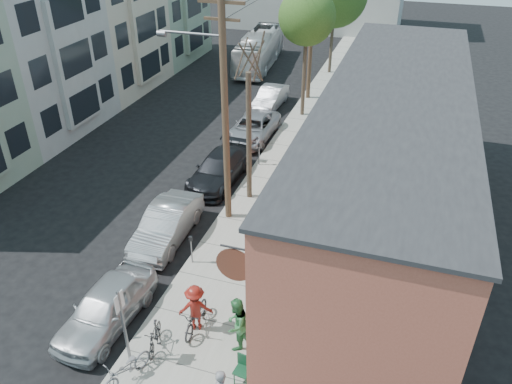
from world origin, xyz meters
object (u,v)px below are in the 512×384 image
(sign_post, at_px, (123,320))
(tree_leafy_mid, at_px, (307,17))
(parked_bike_b, at_px, (126,370))
(tree_bare, at_px, (249,138))
(patio_chair_a, at_px, (262,338))
(patio_chair_b, at_px, (242,371))
(parking_meter_near, at_px, (191,245))
(car_1, at_px, (167,224))
(cyclist, at_px, (195,308))
(utility_pole_near, at_px, (223,106))
(patron_green, at_px, (236,324))
(car_0, at_px, (106,307))
(car_2, at_px, (219,169))
(bus, at_px, (259,50))
(car_4, at_px, (271,97))
(parking_meter_far, at_px, (259,150))
(car_3, at_px, (253,128))
(parked_bike_a, at_px, (155,337))

(sign_post, bearing_deg, tree_leafy_mid, 88.78)
(tree_leafy_mid, bearing_deg, parked_bike_b, -90.18)
(sign_post, relative_size, tree_bare, 0.46)
(patio_chair_a, relative_size, patio_chair_b, 1.00)
(parking_meter_near, distance_m, car_1, 2.14)
(sign_post, relative_size, cyclist, 1.60)
(patio_chair_b, xyz_separation_m, parked_bike_b, (-3.26, -1.08, 0.05))
(utility_pole_near, relative_size, patio_chair_a, 11.36)
(patio_chair_b, xyz_separation_m, patron_green, (-0.62, 1.22, 0.52))
(utility_pole_near, distance_m, patron_green, 8.68)
(parked_bike_b, height_order, car_0, car_0)
(patio_chair_a, distance_m, patio_chair_b, 1.38)
(patio_chair_b, relative_size, patron_green, 0.46)
(tree_leafy_mid, xyz_separation_m, car_2, (-2.00, -9.64, -5.59))
(bus, bearing_deg, car_2, -83.40)
(car_2, bearing_deg, patio_chair_a, -59.51)
(sign_post, bearing_deg, cyclist, 51.70)
(utility_pole_near, relative_size, car_4, 2.41)
(parking_meter_far, height_order, car_4, parking_meter_far)
(parked_bike_b, bearing_deg, car_3, 114.20)
(patio_chair_b, xyz_separation_m, car_1, (-5.45, 5.91, 0.17))
(parked_bike_b, bearing_deg, utility_pole_near, 110.07)
(parking_meter_near, relative_size, car_1, 0.27)
(patio_chair_b, height_order, car_4, car_4)
(sign_post, height_order, parking_meter_far, sign_post)
(sign_post, distance_m, car_4, 22.19)
(patron_green, height_order, parked_bike_b, patron_green)
(sign_post, distance_m, parking_meter_far, 13.62)
(parking_meter_far, bearing_deg, patio_chair_b, -74.26)
(tree_bare, xyz_separation_m, bus, (-6.03, 20.34, -1.82))
(tree_leafy_mid, bearing_deg, car_1, -98.62)
(car_4, bearing_deg, tree_bare, -76.54)
(utility_pole_near, xyz_separation_m, patron_green, (2.98, -6.93, -4.30))
(sign_post, height_order, car_4, sign_post)
(patio_chair_a, bearing_deg, tree_bare, 103.98)
(sign_post, bearing_deg, car_0, 141.27)
(utility_pole_near, relative_size, patio_chair_b, 11.36)
(parked_bike_b, xyz_separation_m, bus, (-5.96, 31.46, 0.74))
(tree_leafy_mid, bearing_deg, patio_chair_b, -81.28)
(parking_meter_far, height_order, cyclist, cyclist)
(patio_chair_b, bearing_deg, bus, 113.83)
(parking_meter_near, bearing_deg, car_2, 102.50)
(patio_chair_a, distance_m, bus, 30.52)
(tree_leafy_mid, xyz_separation_m, patio_chair_b, (3.19, -20.81, -5.72))
(parking_meter_far, relative_size, tree_bare, 0.20)
(patio_chair_b, bearing_deg, car_1, 139.63)
(parking_meter_near, bearing_deg, car_4, 96.32)
(utility_pole_near, bearing_deg, car_3, 100.66)
(parking_meter_far, bearing_deg, cyclist, -82.37)
(patron_green, bearing_deg, parked_bike_a, -63.58)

